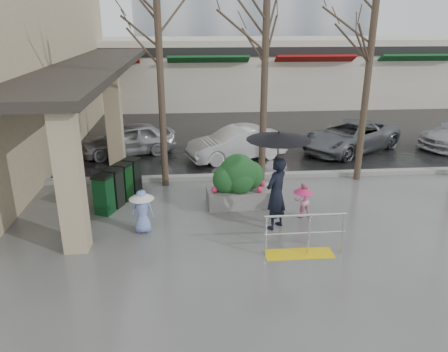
{
  "coord_description": "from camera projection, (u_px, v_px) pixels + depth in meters",
  "views": [
    {
      "loc": [
        -1.19,
        -9.98,
        5.22
      ],
      "look_at": [
        -0.3,
        0.72,
        1.3
      ],
      "focal_mm": 35.0,
      "sensor_mm": 36.0,
      "label": 1
    }
  ],
  "objects": [
    {
      "name": "handrail",
      "position": [
        302.0,
        240.0,
        10.08
      ],
      "size": [
        1.9,
        0.5,
        1.03
      ],
      "color": "yellow",
      "rests_on": "ground"
    },
    {
      "name": "tree_mideast",
      "position": [
        373.0,
        30.0,
        13.28
      ],
      "size": [
        3.2,
        3.2,
        6.5
      ],
      "color": "#382B21",
      "rests_on": "ground"
    },
    {
      "name": "pillar_front",
      "position": [
        70.0,
        180.0,
        9.86
      ],
      "size": [
        0.55,
        0.55,
        3.5
      ],
      "primitive_type": "cube",
      "color": "tan",
      "rests_on": "ground"
    },
    {
      "name": "storefront_row",
      "position": [
        238.0,
        71.0,
        27.51
      ],
      "size": [
        34.0,
        6.74,
        4.0
      ],
      "color": "beige",
      "rests_on": "ground"
    },
    {
      "name": "child_pink",
      "position": [
        303.0,
        198.0,
        11.94
      ],
      "size": [
        0.55,
        0.55,
        1.0
      ],
      "rotation": [
        0.0,
        0.0,
        3.34
      ],
      "color": "pink",
      "rests_on": "ground"
    },
    {
      "name": "street_asphalt",
      "position": [
        204.0,
        93.0,
        31.82
      ],
      "size": [
        120.0,
        36.0,
        0.01
      ],
      "primitive_type": "cube",
      "color": "black",
      "rests_on": "ground"
    },
    {
      "name": "woman",
      "position": [
        277.0,
        170.0,
        10.96
      ],
      "size": [
        1.61,
        1.61,
        2.62
      ],
      "rotation": [
        0.0,
        0.0,
        3.89
      ],
      "color": "black",
      "rests_on": "ground"
    },
    {
      "name": "planter",
      "position": [
        238.0,
        181.0,
        12.64
      ],
      "size": [
        1.84,
        1.07,
        1.56
      ],
      "rotation": [
        0.0,
        0.0,
        0.07
      ],
      "color": "gray",
      "rests_on": "ground"
    },
    {
      "name": "news_boxes",
      "position": [
        119.0,
        185.0,
        12.86
      ],
      "size": [
        1.21,
        2.05,
        1.14
      ],
      "rotation": [
        0.0,
        0.0,
        -0.4
      ],
      "color": "#0E3D1C",
      "rests_on": "ground"
    },
    {
      "name": "car_b",
      "position": [
        237.0,
        143.0,
        16.84
      ],
      "size": [
        4.05,
        2.46,
        1.26
      ],
      "primitive_type": "imported",
      "rotation": [
        0.0,
        0.0,
        -1.25
      ],
      "color": "silver",
      "rests_on": "ground"
    },
    {
      "name": "tree_west",
      "position": [
        158.0,
        22.0,
        12.7
      ],
      "size": [
        3.2,
        3.2,
        6.8
      ],
      "color": "#382B21",
      "rests_on": "ground"
    },
    {
      "name": "curb",
      "position": [
        225.0,
        177.0,
        14.95
      ],
      "size": [
        120.0,
        0.3,
        0.15
      ],
      "primitive_type": "cube",
      "color": "gray",
      "rests_on": "ground"
    },
    {
      "name": "tree_midwest",
      "position": [
        266.0,
        17.0,
        12.9
      ],
      "size": [
        3.2,
        3.2,
        7.0
      ],
      "color": "#382B21",
      "rests_on": "ground"
    },
    {
      "name": "canopy_slab",
      "position": [
        94.0,
        60.0,
        17.1
      ],
      "size": [
        2.8,
        18.0,
        0.25
      ],
      "primitive_type": "cube",
      "color": "#2D2823",
      "rests_on": "pillar_front"
    },
    {
      "name": "car_c",
      "position": [
        350.0,
        136.0,
        17.9
      ],
      "size": [
        4.95,
        4.18,
        1.26
      ],
      "primitive_type": "imported",
      "rotation": [
        0.0,
        0.0,
        -1.01
      ],
      "color": "slate",
      "rests_on": "ground"
    },
    {
      "name": "child_blue",
      "position": [
        142.0,
        208.0,
        11.05
      ],
      "size": [
        0.64,
        0.64,
        1.15
      ],
      "rotation": [
        0.0,
        0.0,
        3.19
      ],
      "color": "#748BCE",
      "rests_on": "ground"
    },
    {
      "name": "pillar_back",
      "position": [
        114.0,
        118.0,
        15.94
      ],
      "size": [
        0.55,
        0.55,
        3.5
      ],
      "primitive_type": "cube",
      "color": "tan",
      "rests_on": "ground"
    },
    {
      "name": "car_a",
      "position": [
        128.0,
        139.0,
        17.41
      ],
      "size": [
        3.97,
        2.49,
        1.26
      ],
      "primitive_type": "imported",
      "rotation": [
        0.0,
        0.0,
        -1.28
      ],
      "color": "#A6A5AA",
      "rests_on": "ground"
    },
    {
      "name": "ground",
      "position": [
        238.0,
        233.0,
        11.23
      ],
      "size": [
        120.0,
        120.0,
        0.0
      ],
      "primitive_type": "plane",
      "color": "#51514F",
      "rests_on": "ground"
    }
  ]
}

